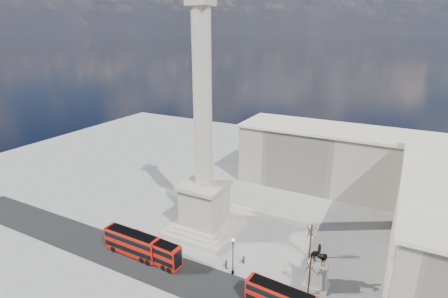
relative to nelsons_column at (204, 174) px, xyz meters
name	(u,v)px	position (x,y,z in m)	size (l,w,h in m)	color
ground	(193,241)	(0.00, -5.00, -12.92)	(180.00, 180.00, 0.00)	gray
asphalt_road	(186,277)	(5.00, -15.00, -12.91)	(120.00, 9.00, 0.01)	black
nelsons_column	(204,174)	(0.00, 0.00, 0.00)	(14.00, 14.00, 49.85)	#B1A994
balustrade_wall	(228,206)	(0.00, 11.00, -12.37)	(40.00, 0.60, 1.10)	beige
building_northeast	(336,159)	(20.00, 35.00, -4.59)	(51.00, 17.00, 16.60)	beige
red_bus_a	(132,243)	(-7.55, -14.11, -10.42)	(11.78, 2.93, 4.76)	red
red_bus_b	(154,250)	(-2.53, -13.95, -10.53)	(11.34, 3.19, 4.55)	red
victorian_lamp	(233,253)	(11.82, -10.31, -8.70)	(0.61, 0.61, 7.16)	black
equestrian_statue	(317,272)	(25.57, -6.76, -10.04)	(3.98, 2.98, 8.29)	beige
bare_tree_near	(311,264)	(24.86, -9.09, -7.23)	(1.65, 1.65, 7.22)	#332319
bare_tree_mid	(311,231)	(22.54, 0.41, -7.01)	(1.98, 1.98, 7.49)	#332319
bare_tree_far	(405,246)	(37.86, 2.52, -6.62)	(1.96, 1.96, 7.99)	#332319
pedestrian_walking	(243,260)	(12.40, -7.08, -12.01)	(0.66, 0.44, 1.82)	#24242A
pedestrian_standing	(258,284)	(17.11, -11.50, -12.13)	(0.77, 0.60, 1.58)	#24242A
pedestrian_crossing	(226,264)	(10.15, -9.63, -11.98)	(1.10, 0.46, 1.87)	#24242A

